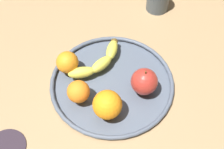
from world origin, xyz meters
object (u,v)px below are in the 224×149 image
(fruit_bowl, at_px, (112,82))
(orange_center, at_px, (67,62))
(apple, at_px, (144,82))
(banana, at_px, (99,61))
(orange_back_right, at_px, (107,105))
(ambient_coaster, at_px, (6,147))
(orange_back_left, at_px, (78,92))

(fruit_bowl, height_order, orange_center, orange_center)
(apple, relative_size, orange_center, 1.27)
(orange_center, bearing_deg, banana, -43.33)
(orange_back_right, relative_size, ambient_coaster, 0.76)
(apple, bearing_deg, ambient_coaster, 150.63)
(banana, distance_m, orange_center, 0.09)
(orange_back_left, bearing_deg, ambient_coaster, 163.30)
(fruit_bowl, height_order, orange_back_left, orange_back_left)
(apple, distance_m, ambient_coaster, 0.40)
(apple, distance_m, orange_center, 0.23)
(orange_back_right, distance_m, orange_center, 0.19)
(fruit_bowl, bearing_deg, apple, -72.99)
(fruit_bowl, height_order, apple, apple)
(orange_back_left, bearing_deg, orange_center, 56.87)
(banana, bearing_deg, orange_center, 146.54)
(apple, distance_m, orange_back_right, 0.13)
(banana, xyz_separation_m, apple, (0.00, -0.16, 0.02))
(orange_back_right, xyz_separation_m, orange_center, (0.05, 0.18, -0.01))
(fruit_bowl, height_order, banana, banana)
(fruit_bowl, xyz_separation_m, banana, (0.03, 0.07, 0.03))
(orange_back_right, height_order, orange_back_left, orange_back_right)
(ambient_coaster, bearing_deg, orange_back_right, -34.53)
(orange_back_right, relative_size, orange_back_left, 1.24)
(apple, bearing_deg, banana, 90.30)
(banana, relative_size, orange_back_left, 3.32)
(apple, relative_size, ambient_coaster, 0.81)
(orange_back_right, bearing_deg, ambient_coaster, 145.47)
(fruit_bowl, xyz_separation_m, orange_back_right, (-0.09, -0.05, 0.05))
(banana, height_order, orange_back_left, orange_back_left)
(orange_back_right, distance_m, orange_back_left, 0.09)
(apple, height_order, orange_back_left, apple)
(ambient_coaster, bearing_deg, fruit_bowl, -18.26)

